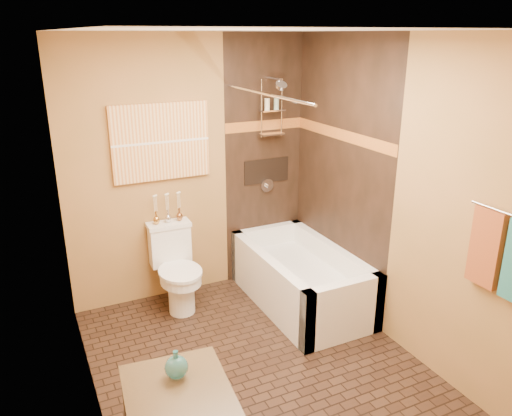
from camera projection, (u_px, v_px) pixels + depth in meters
floor at (260, 369)px, 3.90m from camera, size 3.00×3.00×0.00m
wall_left at (82, 251)px, 2.99m from camera, size 0.02×3.00×2.50m
wall_right at (395, 197)px, 3.98m from camera, size 0.02×3.00×2.50m
wall_back at (191, 170)px, 4.76m from camera, size 2.40×0.02×2.50m
wall_front at (411, 327)px, 2.21m from camera, size 2.40×0.02×2.50m
ceiling at (262, 30)px, 3.07m from camera, size 3.00×3.00×0.00m
alcove_tile_back at (264, 161)px, 5.07m from camera, size 0.85×0.01×2.50m
alcove_tile_right at (340, 174)px, 4.61m from camera, size 0.01×1.50×2.50m
mosaic_band_back at (265, 125)px, 4.94m from camera, size 0.85×0.01×0.10m
mosaic_band_right at (341, 135)px, 4.48m from camera, size 0.01×1.50×0.10m
alcove_niche at (266, 171)px, 5.10m from camera, size 0.50×0.01×0.25m
shower_fixtures at (272, 122)px, 4.85m from camera, size 0.24×0.33×1.16m
curtain_rod at (264, 94)px, 4.03m from camera, size 0.03×1.55×0.03m
towel_bar at (509, 215)px, 3.00m from camera, size 0.02×0.55×0.02m
towel_rust at (486, 248)px, 3.20m from camera, size 0.05×0.22×0.52m
sunset_painting at (161, 142)px, 4.52m from camera, size 0.90×0.04×0.70m
vanity_mirror at (112, 284)px, 2.06m from camera, size 0.01×1.00×0.90m
bathtub at (300, 282)px, 4.79m from camera, size 0.80×1.50×0.55m
toilet at (176, 268)px, 4.68m from camera, size 0.41×0.60×0.80m
teal_bottle at (176, 364)px, 2.60m from camera, size 0.17×0.17×0.20m
bud_vases at (167, 207)px, 4.65m from camera, size 0.28×0.06×0.28m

